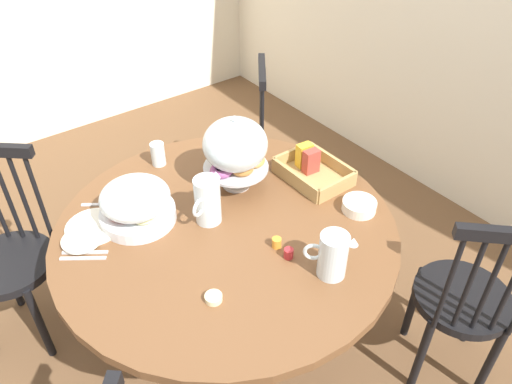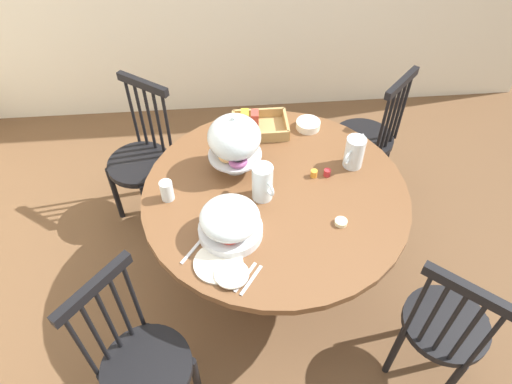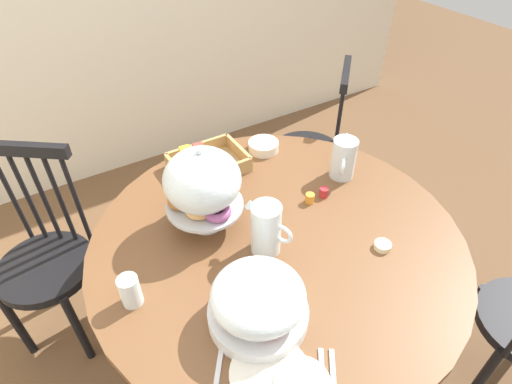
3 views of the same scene
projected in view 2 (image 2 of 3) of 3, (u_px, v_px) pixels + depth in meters
The scene contains 21 objects.
ground_plane at pixel (272, 277), 2.85m from camera, with size 10.00×10.00×0.00m, color brown.
dining_table at pixel (275, 214), 2.47m from camera, with size 1.36×1.36×0.74m.
windsor_chair_near_window at pixel (366, 140), 3.05m from camera, with size 0.47×0.47×0.97m.
windsor_chair_by_cabinet at pixel (142, 161), 2.91m from camera, with size 0.46×0.46×0.97m.
windsor_chair_facing_door at pixel (143, 365), 2.00m from camera, with size 0.47×0.47×0.97m.
windsor_chair_far_side at pixel (444, 328), 2.12m from camera, with size 0.47×0.47×0.97m.
pastry_stand_with_dome at pixel (234, 140), 2.31m from camera, with size 0.28×0.28×0.34m.
fruit_platter_covered at pixel (230, 222), 2.08m from camera, with size 0.30×0.30×0.18m.
orange_juice_pitcher at pixel (354, 153), 2.41m from camera, with size 0.15×0.15×0.18m.
milk_pitcher at pixel (262, 183), 2.24m from camera, with size 0.10×0.18×0.20m.
cereal_basket at pixel (258, 125), 2.65m from camera, with size 0.32×0.24×0.12m.
china_plate_large at pixel (218, 263), 2.02m from camera, with size 0.22×0.22×0.01m, color white.
china_plate_small at pixel (232, 274), 1.97m from camera, with size 0.15×0.15×0.01m, color white.
cereal_bowl at pixel (308, 125), 2.67m from camera, with size 0.14×0.14×0.04m, color white.
drinking_glass at pixel (167, 191), 2.26m from camera, with size 0.06×0.06×0.11m, color silver.
butter_dish at pixel (341, 222), 2.18m from camera, with size 0.06×0.06×0.02m, color beige.
jam_jar_strawberry at pixel (327, 173), 2.40m from camera, with size 0.04×0.04×0.04m, color #B7282D.
jam_jar_apricot at pixel (314, 173), 2.39m from camera, with size 0.04×0.04×0.04m, color orange.
table_knife at pixel (245, 277), 1.97m from camera, with size 0.17×0.01×0.01m, color silver.
dinner_fork at pixel (251, 280), 1.96m from camera, with size 0.17×0.01×0.01m, color silver.
soup_spoon at pixel (193, 250), 2.07m from camera, with size 0.17×0.01×0.01m, color silver.
Camera 2 is at (-0.24, -1.57, 2.43)m, focal length 32.20 mm.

